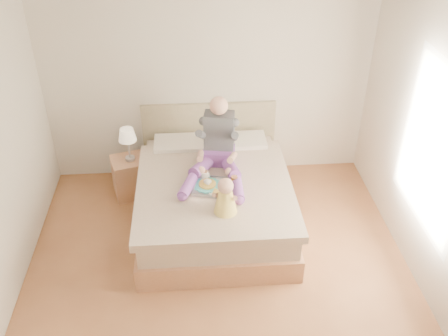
{
  "coord_description": "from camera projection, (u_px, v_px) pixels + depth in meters",
  "views": [
    {
      "loc": [
        -0.22,
        -3.52,
        3.81
      ],
      "look_at": [
        0.11,
        0.92,
        0.8
      ],
      "focal_mm": 40.0,
      "sensor_mm": 36.0,
      "label": 1
    }
  ],
  "objects": [
    {
      "name": "room",
      "position": [
        229.0,
        159.0,
        4.22
      ],
      "size": [
        4.02,
        4.22,
        2.71
      ],
      "color": "brown",
      "rests_on": "ground"
    },
    {
      "name": "baby",
      "position": [
        226.0,
        198.0,
        4.98
      ],
      "size": [
        0.27,
        0.36,
        0.4
      ],
      "rotation": [
        0.0,
        0.0,
        -0.29
      ],
      "color": "#FEDA50",
      "rests_on": "bed"
    },
    {
      "name": "tray",
      "position": [
        216.0,
        185.0,
        5.38
      ],
      "size": [
        0.55,
        0.47,
        0.14
      ],
      "rotation": [
        0.0,
        0.0,
        -0.24
      ],
      "color": "#B6B8BE",
      "rests_on": "bed"
    },
    {
      "name": "adult",
      "position": [
        218.0,
        149.0,
        5.59
      ],
      "size": [
        0.71,
        1.06,
        0.84
      ],
      "rotation": [
        0.0,
        0.0,
        -0.17
      ],
      "color": "#713990",
      "rests_on": "bed"
    },
    {
      "name": "bed",
      "position": [
        214.0,
        195.0,
        5.77
      ],
      "size": [
        1.7,
        2.18,
        1.0
      ],
      "color": "#9A6848",
      "rests_on": "ground"
    },
    {
      "name": "lamp",
      "position": [
        127.0,
        137.0,
        5.86
      ],
      "size": [
        0.21,
        0.21,
        0.43
      ],
      "color": "#B6B8BE",
      "rests_on": "nightstand"
    },
    {
      "name": "nightstand",
      "position": [
        131.0,
        177.0,
        6.19
      ],
      "size": [
        0.5,
        0.47,
        0.51
      ],
      "rotation": [
        0.0,
        0.0,
        0.27
      ],
      "color": "#9A6848",
      "rests_on": "ground"
    }
  ]
}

